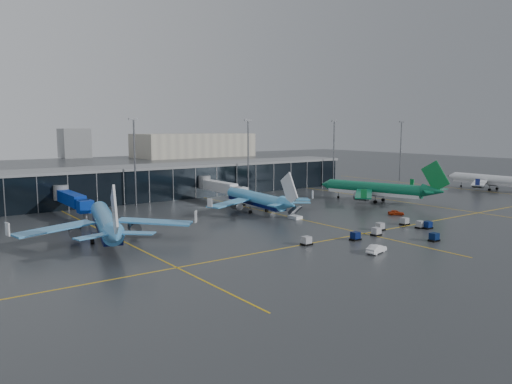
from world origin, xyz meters
TOP-DOWN VIEW (x-y plane):
  - ground at (0.00, 0.00)m, footprint 600.00×600.00m
  - terminal_pier at (0.00, 62.00)m, footprint 142.00×17.00m
  - jet_bridges at (-35.00, 42.99)m, footprint 94.00×27.50m
  - flood_masts at (5.00, 50.00)m, footprint 203.00×0.50m
  - distant_hangars at (49.94, 270.08)m, footprint 260.00×71.00m
  - taxi_lines at (10.00, 10.61)m, footprint 220.00×120.00m
  - airliner_arkefly at (-37.62, 11.02)m, footprint 45.33×48.96m
  - airliner_klm_near at (7.54, 21.85)m, footprint 36.84×40.82m
  - airliner_aer_lingus at (47.84, 15.26)m, footprint 46.30×49.83m
  - airliner_ba at (105.56, 10.34)m, footprint 33.49×38.06m
  - baggage_carts at (14.23, -18.38)m, footprint 35.01×15.82m
  - mobile_airstair at (9.40, 7.31)m, footprint 2.38×3.32m
  - service_van_red at (34.04, -4.36)m, footprint 4.15×4.03m
  - service_van_white at (-1.07, -27.81)m, footprint 5.17×2.73m

SIDE VIEW (x-z plane):
  - ground at x=0.00m, z-range 0.00..0.00m
  - taxi_lines at x=10.00m, z-range 0.00..0.02m
  - service_van_red at x=34.04m, z-range 0.00..1.41m
  - baggage_carts at x=14.23m, z-range -0.09..1.61m
  - mobile_airstair at x=9.40m, z-range -0.95..2.49m
  - service_van_white at x=-1.07m, z-range 0.00..1.62m
  - jet_bridges at x=-35.00m, z-range 0.95..8.15m
  - terminal_pier at x=0.00m, z-range 0.07..10.77m
  - airliner_klm_near at x=7.54m, z-range 0.00..11.45m
  - airliner_ba at x=105.56m, z-range 0.00..11.61m
  - airliner_arkefly at x=-37.62m, z-range 0.00..12.68m
  - airliner_aer_lingus at x=47.84m, z-range 0.00..12.78m
  - distant_hangars at x=49.94m, z-range -2.21..19.79m
  - flood_masts at x=5.00m, z-range 1.06..26.56m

